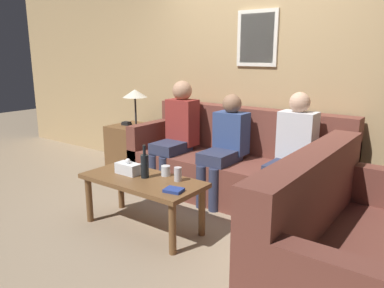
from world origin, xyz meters
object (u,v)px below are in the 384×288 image
Objects in this scene: person_right at (292,152)px; person_left at (177,130)px; drinking_glass at (166,171)px; person_middle at (225,144)px; teddy_bear at (268,247)px; wine_bottle at (145,165)px; coffee_table at (143,186)px; couch_side at (349,259)px; couch_main at (235,167)px.

person_left is at bearing 179.33° from person_right.
person_middle is at bearing 82.46° from drinking_glass.
teddy_bear is (1.61, -0.95, -0.52)m from person_left.
wine_bottle is 0.20m from drinking_glass.
teddy_bear is at bearing -44.21° from person_middle.
person_right is (0.84, 0.83, 0.13)m from drinking_glass.
person_middle is (0.11, 0.83, 0.10)m from drinking_glass.
coffee_table is at bearing -123.16° from drinking_glass.
wine_bottle reaches higher than teddy_bear.
couch_side is at bearing -52.94° from person_right.
person_middle is 3.13× the size of teddy_bear.
couch_side is 0.63m from teddy_bear.
teddy_bear is at bearing -50.04° from couch_main.
couch_side is 1.78m from wine_bottle.
drinking_glass is 0.08× the size of person_middle.
person_middle is 1.40m from teddy_bear.
drinking_glass is at bearing -56.94° from person_left.
coffee_table is at bearing 88.11° from couch_side.
couch_main is at bearing 81.42° from drinking_glass.
person_right is (0.95, 1.01, 0.24)m from coffee_table.
person_left is 1.04× the size of person_right.
person_right reaches higher than teddy_bear.
person_right is at bearing 46.12° from wine_bottle.
wine_bottle reaches higher than drinking_glass.
couch_main is 25.94× the size of drinking_glass.
drinking_glass is (-0.15, -0.99, 0.19)m from couch_main.
couch_side is at bearing -39.37° from couch_main.
teddy_bear is at bearing -5.11° from drinking_glass.
drinking_glass is at bearing -135.06° from person_right.
coffee_table is 3.78× the size of wine_bottle.
teddy_bear is (0.91, -1.09, -0.17)m from couch_main.
wine_bottle is at bearing -133.88° from person_right.
person_middle is (0.22, 0.98, 0.03)m from wine_bottle.
teddy_bear is (1.06, -0.09, -0.36)m from drinking_glass.
person_middle reaches higher than drinking_glass.
person_right reaches higher than coffee_table.
person_right is at bearing 44.94° from drinking_glass.
couch_side is 4.43× the size of teddy_bear.
person_left is 1.94m from teddy_bear.
person_left is at bearing 178.03° from person_middle.
person_middle is at bearing 135.79° from teddy_bear.
couch_side is 1.67m from drinking_glass.
teddy_bear is (-0.59, 0.14, -0.18)m from couch_side.
couch_main is at bearing 50.63° from couch_side.
person_middle reaches higher than wine_bottle.
person_right is at bearing 103.43° from teddy_bear.
person_middle is at bearing -179.49° from person_right.
person_middle is 0.73m from person_right.
person_left reaches higher than drinking_glass.
couch_side is 1.29× the size of person_left.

